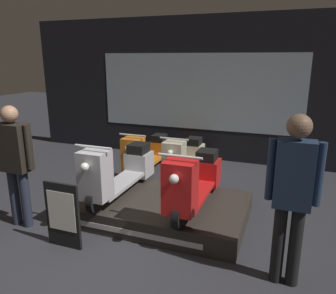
{
  "coord_description": "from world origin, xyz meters",
  "views": [
    {
      "loc": [
        2.01,
        -3.04,
        2.3
      ],
      "look_at": [
        0.11,
        2.01,
        0.83
      ],
      "focal_mm": 35.0,
      "sensor_mm": 36.0,
      "label": 1
    }
  ],
  "objects_px": {
    "scooter_display_right": "(195,181)",
    "scooter_backrow_1": "(185,158)",
    "scooter_display_left": "(119,171)",
    "person_left_browsing": "(15,157)",
    "price_sign_board": "(63,215)",
    "scooter_backrow_0": "(147,153)",
    "person_right_browsing": "(292,190)"
  },
  "relations": [
    {
      "from": "scooter_display_right",
      "to": "person_left_browsing",
      "type": "height_order",
      "value": "person_left_browsing"
    },
    {
      "from": "scooter_backrow_0",
      "to": "person_left_browsing",
      "type": "height_order",
      "value": "person_left_browsing"
    },
    {
      "from": "scooter_backrow_1",
      "to": "scooter_display_left",
      "type": "bearing_deg",
      "value": -102.74
    },
    {
      "from": "person_left_browsing",
      "to": "price_sign_board",
      "type": "bearing_deg",
      "value": -15.4
    },
    {
      "from": "scooter_backrow_0",
      "to": "scooter_backrow_1",
      "type": "xyz_separation_m",
      "value": [
        0.82,
        0.0,
        0.0
      ]
    },
    {
      "from": "scooter_display_left",
      "to": "scooter_backrow_0",
      "type": "xyz_separation_m",
      "value": [
        -0.4,
        1.89,
        -0.29
      ]
    },
    {
      "from": "person_left_browsing",
      "to": "person_right_browsing",
      "type": "distance_m",
      "value": 3.52
    },
    {
      "from": "scooter_display_left",
      "to": "person_left_browsing",
      "type": "distance_m",
      "value": 1.44
    },
    {
      "from": "scooter_backrow_0",
      "to": "scooter_backrow_1",
      "type": "bearing_deg",
      "value": 0.0
    },
    {
      "from": "scooter_display_left",
      "to": "scooter_backrow_1",
      "type": "distance_m",
      "value": 1.96
    },
    {
      "from": "person_right_browsing",
      "to": "scooter_backrow_0",
      "type": "bearing_deg",
      "value": 135.57
    },
    {
      "from": "scooter_display_left",
      "to": "scooter_backrow_1",
      "type": "relative_size",
      "value": 1.0
    },
    {
      "from": "scooter_backrow_0",
      "to": "price_sign_board",
      "type": "xyz_separation_m",
      "value": [
        0.21,
        -3.0,
        0.06
      ]
    },
    {
      "from": "price_sign_board",
      "to": "person_right_browsing",
      "type": "bearing_deg",
      "value": 5.57
    },
    {
      "from": "scooter_display_right",
      "to": "price_sign_board",
      "type": "bearing_deg",
      "value": -140.73
    },
    {
      "from": "scooter_display_left",
      "to": "price_sign_board",
      "type": "relative_size",
      "value": 2.11
    },
    {
      "from": "scooter_backrow_1",
      "to": "person_left_browsing",
      "type": "height_order",
      "value": "person_left_browsing"
    },
    {
      "from": "person_left_browsing",
      "to": "price_sign_board",
      "type": "relative_size",
      "value": 2.0
    },
    {
      "from": "scooter_display_left",
      "to": "scooter_backrow_0",
      "type": "height_order",
      "value": "scooter_display_left"
    },
    {
      "from": "scooter_display_left",
      "to": "scooter_backrow_0",
      "type": "distance_m",
      "value": 1.95
    },
    {
      "from": "scooter_backrow_1",
      "to": "person_left_browsing",
      "type": "relative_size",
      "value": 1.05
    },
    {
      "from": "person_right_browsing",
      "to": "person_left_browsing",
      "type": "bearing_deg",
      "value": -180.0
    },
    {
      "from": "scooter_display_right",
      "to": "price_sign_board",
      "type": "height_order",
      "value": "scooter_display_right"
    },
    {
      "from": "scooter_backrow_0",
      "to": "person_right_browsing",
      "type": "distance_m",
      "value": 3.99
    },
    {
      "from": "person_left_browsing",
      "to": "price_sign_board",
      "type": "height_order",
      "value": "person_left_browsing"
    },
    {
      "from": "scooter_display_right",
      "to": "scooter_backrow_1",
      "type": "xyz_separation_m",
      "value": [
        -0.75,
        1.89,
        -0.29
      ]
    },
    {
      "from": "scooter_display_left",
      "to": "scooter_display_right",
      "type": "bearing_deg",
      "value": 0.0
    },
    {
      "from": "scooter_display_left",
      "to": "person_right_browsing",
      "type": "height_order",
      "value": "person_right_browsing"
    },
    {
      "from": "scooter_display_right",
      "to": "person_left_browsing",
      "type": "bearing_deg",
      "value": -159.34
    },
    {
      "from": "scooter_backrow_0",
      "to": "person_right_browsing",
      "type": "relative_size",
      "value": 1.0
    },
    {
      "from": "price_sign_board",
      "to": "person_left_browsing",
      "type": "bearing_deg",
      "value": 164.6
    },
    {
      "from": "person_left_browsing",
      "to": "person_right_browsing",
      "type": "relative_size",
      "value": 0.95
    }
  ]
}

